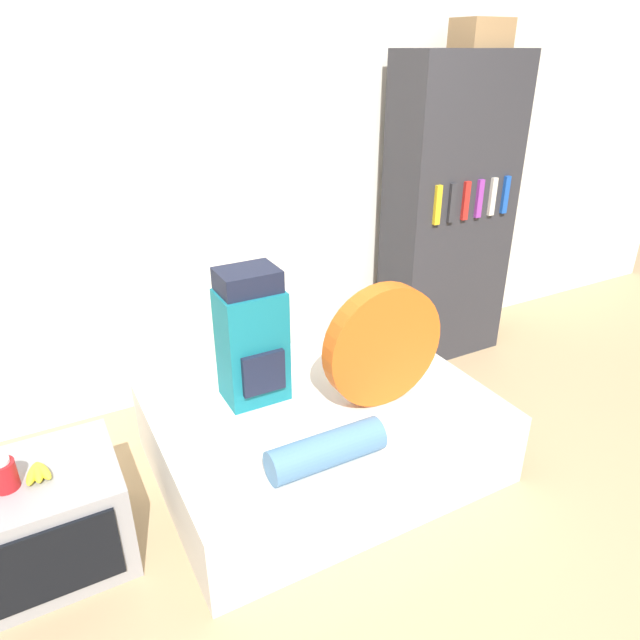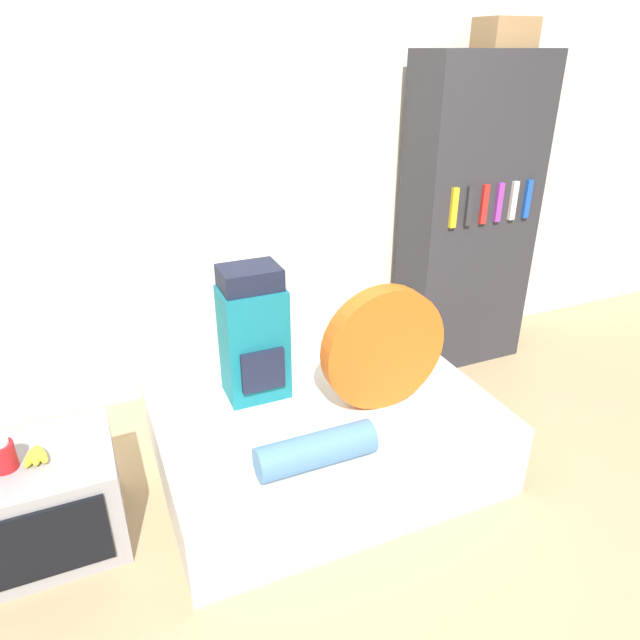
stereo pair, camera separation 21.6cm
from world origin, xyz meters
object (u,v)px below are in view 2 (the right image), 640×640
Objects in this scene: tent_bag at (383,348)px; backpack at (254,335)px; sleeping_roll at (316,450)px; bookshelf at (468,218)px; television at (43,501)px; canister at (3,456)px; cardboard_box at (505,32)px.

backpack is at bearing 148.40° from tent_bag.
sleeping_roll is (0.06, -0.64, -0.26)m from backpack.
backpack is at bearing -162.31° from bookshelf.
sleeping_roll is at bearing -84.43° from backpack.
television is at bearing -168.09° from backpack.
tent_bag is (0.54, -0.33, -0.02)m from backpack.
canister is at bearing 161.67° from sleeping_roll.
television is 0.31m from canister.
canister reaches higher than sleeping_roll.
bookshelf reaches higher than television.
bookshelf reaches higher than canister.
canister is at bearing -164.59° from bookshelf.
television is 2.87m from bookshelf.
sleeping_roll is 2.01m from bookshelf.
canister is 2.90m from bookshelf.
sleeping_roll reaches higher than television.
backpack reaches higher than tent_bag.
canister is (-0.09, -0.02, 0.29)m from television.
cardboard_box is at bearing 34.46° from sleeping_roll.
backpack is 2.24m from cardboard_box.
cardboard_box is (1.65, 1.14, 1.60)m from sleeping_roll.
bookshelf is at bearing 17.69° from backpack.
backpack reaches higher than canister.
bookshelf is (2.76, 0.76, 0.47)m from canister.
tent_bag is 0.98× the size of television.
backpack reaches higher than sleeping_roll.
cardboard_box is (1.18, 0.83, 1.37)m from tent_bag.
tent_bag is 4.60× the size of canister.
sleeping_roll is at bearing -145.54° from cardboard_box.
canister is at bearing -166.43° from television.
cardboard_box is at bearing 16.19° from backpack.
backpack reaches higher than television.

